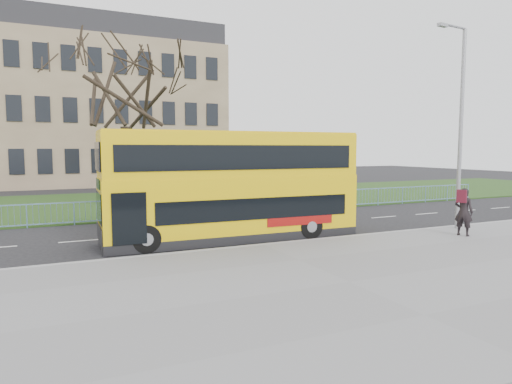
% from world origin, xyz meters
% --- Properties ---
extents(ground, '(120.00, 120.00, 0.00)m').
position_xyz_m(ground, '(0.00, 0.00, 0.00)').
color(ground, black).
rests_on(ground, ground).
extents(pavement, '(80.00, 10.50, 0.12)m').
position_xyz_m(pavement, '(0.00, -6.75, 0.06)').
color(pavement, slate).
rests_on(pavement, ground).
extents(kerb, '(80.00, 0.20, 0.14)m').
position_xyz_m(kerb, '(0.00, -1.55, 0.07)').
color(kerb, gray).
rests_on(kerb, ground).
extents(grass_verge, '(80.00, 15.40, 0.08)m').
position_xyz_m(grass_verge, '(0.00, 14.30, 0.04)').
color(grass_verge, '#213D16').
rests_on(grass_verge, ground).
extents(guard_railing, '(40.00, 0.12, 1.10)m').
position_xyz_m(guard_railing, '(0.00, 6.60, 0.55)').
color(guard_railing, '#6A93BD').
rests_on(guard_railing, ground).
extents(bare_tree, '(7.90, 7.90, 11.28)m').
position_xyz_m(bare_tree, '(-3.00, 10.00, 5.72)').
color(bare_tree, black).
rests_on(bare_tree, grass_verge).
extents(civic_building, '(30.00, 15.00, 14.00)m').
position_xyz_m(civic_building, '(-5.00, 35.00, 7.00)').
color(civic_building, '#7D684F').
rests_on(civic_building, ground).
extents(yellow_bus, '(10.08, 2.68, 4.20)m').
position_xyz_m(yellow_bus, '(-0.45, 0.29, 2.25)').
color(yellow_bus, '#E4BB09').
rests_on(yellow_bus, ground).
extents(pedestrian, '(0.72, 0.83, 1.92)m').
position_xyz_m(pedestrian, '(8.01, -3.39, 1.08)').
color(pedestrian, black).
rests_on(pedestrian, pavement).
extents(street_lamp, '(1.81, 0.39, 8.56)m').
position_xyz_m(street_lamp, '(9.05, -2.08, 4.81)').
color(street_lamp, gray).
rests_on(street_lamp, pavement).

